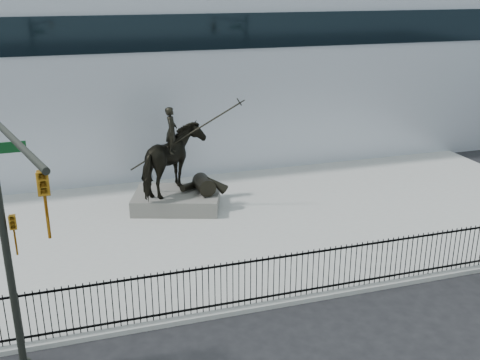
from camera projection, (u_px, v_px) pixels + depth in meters
name	position (u px, v px, depth m)	size (l,w,h in m)	color
ground	(289.00, 327.00, 15.74)	(120.00, 120.00, 0.00)	black
plaza	(222.00, 227.00, 22.01)	(30.00, 12.00, 0.15)	#979794
building	(160.00, 67.00, 32.21)	(44.00, 14.00, 9.00)	silver
picket_fence	(274.00, 278.00, 16.56)	(22.10, 0.10, 1.50)	black
statue_plinth	(177.00, 200.00, 23.57)	(3.52, 2.42, 0.66)	#615F59
equestrian_statue	(177.00, 161.00, 22.99)	(4.31, 3.40, 3.83)	black
traffic_signal_left	(12.00, 237.00, 11.93)	(1.52, 4.84, 7.00)	black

